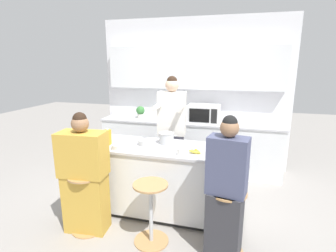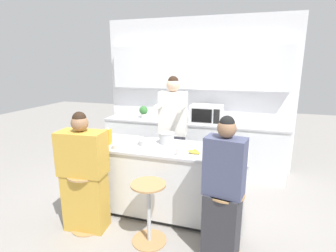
% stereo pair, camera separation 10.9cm
% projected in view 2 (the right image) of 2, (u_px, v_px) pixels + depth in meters
% --- Properties ---
extents(ground_plane, '(16.00, 16.00, 0.00)m').
position_uv_depth(ground_plane, '(166.00, 211.00, 3.46)').
color(ground_plane, gray).
extents(wall_back, '(3.44, 0.22, 2.70)m').
position_uv_depth(wall_back, '(196.00, 84.00, 4.76)').
color(wall_back, white).
rests_on(wall_back, ground_plane).
extents(back_counter, '(3.19, 0.62, 0.91)m').
position_uv_depth(back_counter, '(192.00, 145.00, 4.75)').
color(back_counter, silver).
rests_on(back_counter, ground_plane).
extents(kitchen_island, '(1.97, 0.72, 0.90)m').
position_uv_depth(kitchen_island, '(166.00, 180.00, 3.36)').
color(kitchen_island, black).
rests_on(kitchen_island, ground_plane).
extents(bar_stool_leftmost, '(0.38, 0.38, 0.69)m').
position_uv_depth(bar_stool_leftmost, '(86.00, 199.00, 3.04)').
color(bar_stool_leftmost, tan).
rests_on(bar_stool_leftmost, ground_plane).
extents(bar_stool_center, '(0.38, 0.38, 0.69)m').
position_uv_depth(bar_stool_center, '(149.00, 210.00, 2.80)').
color(bar_stool_center, tan).
rests_on(bar_stool_center, ground_plane).
extents(bar_stool_rightmost, '(0.38, 0.38, 0.69)m').
position_uv_depth(bar_stool_rightmost, '(224.00, 221.00, 2.62)').
color(bar_stool_rightmost, tan).
rests_on(bar_stool_rightmost, ground_plane).
extents(person_cooking, '(0.44, 0.59, 1.74)m').
position_uv_depth(person_cooking, '(173.00, 137.00, 3.79)').
color(person_cooking, '#383842').
rests_on(person_cooking, ground_plane).
extents(person_wrapped_blanket, '(0.54, 0.33, 1.40)m').
position_uv_depth(person_wrapped_blanket, '(84.00, 176.00, 2.98)').
color(person_wrapped_blanket, gold).
rests_on(person_wrapped_blanket, ground_plane).
extents(person_seated_near, '(0.40, 0.32, 1.46)m').
position_uv_depth(person_seated_near, '(223.00, 196.00, 2.52)').
color(person_seated_near, '#333338').
rests_on(person_seated_near, ground_plane).
extents(cooking_pot, '(0.29, 0.20, 0.14)m').
position_uv_depth(cooking_pot, '(167.00, 138.00, 3.38)').
color(cooking_pot, '#B7BABC').
rests_on(cooking_pot, kitchen_island).
extents(fruit_bowl, '(0.19, 0.19, 0.06)m').
position_uv_depth(fruit_bowl, '(146.00, 142.00, 3.34)').
color(fruit_bowl, '#B7BABC').
rests_on(fruit_bowl, kitchen_island).
extents(mixing_bowl_steel, '(0.21, 0.21, 0.06)m').
position_uv_depth(mixing_bowl_steel, '(120.00, 146.00, 3.21)').
color(mixing_bowl_steel, white).
rests_on(mixing_bowl_steel, kitchen_island).
extents(coffee_cup_near, '(0.11, 0.08, 0.08)m').
position_uv_depth(coffee_cup_near, '(180.00, 152.00, 2.95)').
color(coffee_cup_near, white).
rests_on(coffee_cup_near, kitchen_island).
extents(banana_bunch, '(0.16, 0.12, 0.05)m').
position_uv_depth(banana_bunch, '(194.00, 152.00, 3.01)').
color(banana_bunch, yellow).
rests_on(banana_bunch, kitchen_island).
extents(juice_carton, '(0.07, 0.07, 0.21)m').
position_uv_depth(juice_carton, '(108.00, 137.00, 3.34)').
color(juice_carton, gold).
rests_on(juice_carton, kitchen_island).
extents(microwave, '(0.54, 0.38, 0.30)m').
position_uv_depth(microwave, '(206.00, 114.00, 4.50)').
color(microwave, white).
rests_on(microwave, back_counter).
extents(potted_plant, '(0.16, 0.16, 0.22)m').
position_uv_depth(potted_plant, '(143.00, 111.00, 4.88)').
color(potted_plant, beige).
rests_on(potted_plant, back_counter).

